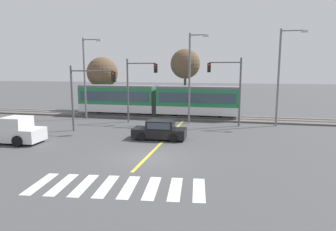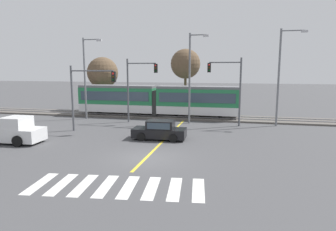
# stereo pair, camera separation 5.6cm
# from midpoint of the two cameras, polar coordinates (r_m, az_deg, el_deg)

# --- Properties ---
(ground_plane) EXTENTS (200.00, 200.00, 0.00)m
(ground_plane) POSITION_cam_midpoint_polar(r_m,az_deg,el_deg) (18.99, -4.27, -8.09)
(ground_plane) COLOR #474749
(track_bed) EXTENTS (120.00, 4.00, 0.18)m
(track_bed) POSITION_cam_midpoint_polar(r_m,az_deg,el_deg) (34.11, 3.47, -0.29)
(track_bed) COLOR #56514C
(track_bed) RESTS_ON ground
(rail_near) EXTENTS (120.00, 0.08, 0.10)m
(rail_near) POSITION_cam_midpoint_polar(r_m,az_deg,el_deg) (33.39, 3.28, -0.25)
(rail_near) COLOR #939399
(rail_near) RESTS_ON track_bed
(rail_far) EXTENTS (120.00, 0.08, 0.10)m
(rail_far) POSITION_cam_midpoint_polar(r_m,az_deg,el_deg) (34.80, 3.66, 0.12)
(rail_far) COLOR #939399
(rail_far) RESTS_ON track_bed
(light_rail_tram) EXTENTS (18.50, 2.64, 3.43)m
(light_rail_tram) POSITION_cam_midpoint_polar(r_m,az_deg,el_deg) (34.57, -2.22, 3.11)
(light_rail_tram) COLOR silver
(light_rail_tram) RESTS_ON track_bed
(crosswalk_stripe_0) EXTENTS (0.89, 2.85, 0.01)m
(crosswalk_stripe_0) POSITION_cam_midpoint_polar(r_m,az_deg,el_deg) (16.22, -23.20, -11.81)
(crosswalk_stripe_0) COLOR silver
(crosswalk_stripe_0) RESTS_ON ground
(crosswalk_stripe_1) EXTENTS (0.89, 2.85, 0.01)m
(crosswalk_stripe_1) POSITION_cam_midpoint_polar(r_m,az_deg,el_deg) (15.74, -19.61, -12.24)
(crosswalk_stripe_1) COLOR silver
(crosswalk_stripe_1) RESTS_ON ground
(crosswalk_stripe_2) EXTENTS (0.89, 2.85, 0.01)m
(crosswalk_stripe_2) POSITION_cam_midpoint_polar(r_m,az_deg,el_deg) (15.31, -15.79, -12.64)
(crosswalk_stripe_2) COLOR silver
(crosswalk_stripe_2) RESTS_ON ground
(crosswalk_stripe_3) EXTENTS (0.89, 2.85, 0.01)m
(crosswalk_stripe_3) POSITION_cam_midpoint_polar(r_m,az_deg,el_deg) (14.96, -11.76, -13.01)
(crosswalk_stripe_3) COLOR silver
(crosswalk_stripe_3) RESTS_ON ground
(crosswalk_stripe_4) EXTENTS (0.89, 2.85, 0.01)m
(crosswalk_stripe_4) POSITION_cam_midpoint_polar(r_m,az_deg,el_deg) (14.68, -7.54, -13.33)
(crosswalk_stripe_4) COLOR silver
(crosswalk_stripe_4) RESTS_ON ground
(crosswalk_stripe_5) EXTENTS (0.89, 2.85, 0.01)m
(crosswalk_stripe_5) POSITION_cam_midpoint_polar(r_m,az_deg,el_deg) (14.49, -3.18, -13.58)
(crosswalk_stripe_5) COLOR silver
(crosswalk_stripe_5) RESTS_ON ground
(crosswalk_stripe_6) EXTENTS (0.89, 2.85, 0.01)m
(crosswalk_stripe_6) POSITION_cam_midpoint_polar(r_m,az_deg,el_deg) (14.37, 1.29, -13.77)
(crosswalk_stripe_6) COLOR silver
(crosswalk_stripe_6) RESTS_ON ground
(crosswalk_stripe_7) EXTENTS (0.89, 2.85, 0.01)m
(crosswalk_stripe_7) POSITION_cam_midpoint_polar(r_m,az_deg,el_deg) (14.33, 5.81, -13.87)
(crosswalk_stripe_7) COLOR silver
(crosswalk_stripe_7) RESTS_ON ground
(lane_centre_line) EXTENTS (0.20, 16.58, 0.01)m
(lane_centre_line) POSITION_cam_midpoint_polar(r_m,az_deg,el_deg) (24.21, -0.43, -4.31)
(lane_centre_line) COLOR gold
(lane_centre_line) RESTS_ON ground
(sedan_crossing) EXTENTS (4.26, 2.03, 1.52)m
(sedan_crossing) POSITION_cam_midpoint_polar(r_m,az_deg,el_deg) (23.71, -1.68, -2.87)
(sedan_crossing) COLOR black
(sedan_crossing) RESTS_ON ground
(pickup_truck) EXTENTS (5.46, 2.35, 1.98)m
(pickup_truck) POSITION_cam_midpoint_polar(r_m,az_deg,el_deg) (25.62, -28.08, -2.72)
(pickup_truck) COLOR silver
(pickup_truck) RESTS_ON ground
(traffic_light_mid_left) EXTENTS (4.25, 0.38, 5.81)m
(traffic_light_mid_left) POSITION_cam_midpoint_polar(r_m,az_deg,el_deg) (27.16, -15.24, 5.08)
(traffic_light_mid_left) COLOR #515459
(traffic_light_mid_left) RESTS_ON ground
(traffic_light_far_right) EXTENTS (3.25, 0.38, 6.57)m
(traffic_light_far_right) POSITION_cam_midpoint_polar(r_m,az_deg,el_deg) (29.48, 11.59, 6.29)
(traffic_light_far_right) COLOR #515459
(traffic_light_far_right) RESTS_ON ground
(traffic_light_far_left) EXTENTS (3.25, 0.38, 6.54)m
(traffic_light_far_left) POSITION_cam_midpoint_polar(r_m,az_deg,el_deg) (30.87, -5.97, 6.48)
(traffic_light_far_left) COLOR #515459
(traffic_light_far_left) RESTS_ON ground
(street_lamp_west) EXTENTS (2.23, 0.28, 8.82)m
(street_lamp_west) POSITION_cam_midpoint_polar(r_m,az_deg,el_deg) (34.11, -15.37, 7.69)
(street_lamp_west) COLOR slate
(street_lamp_west) RESTS_ON ground
(street_lamp_centre) EXTENTS (1.94, 0.28, 9.01)m
(street_lamp_centre) POSITION_cam_midpoint_polar(r_m,az_deg,el_deg) (30.30, 4.37, 7.97)
(street_lamp_centre) COLOR slate
(street_lamp_centre) RESTS_ON ground
(street_lamp_east) EXTENTS (2.41, 0.28, 9.24)m
(street_lamp_east) POSITION_cam_midpoint_polar(r_m,az_deg,el_deg) (30.70, 20.70, 7.77)
(street_lamp_east) COLOR slate
(street_lamp_east) RESTS_ON ground
(bare_tree_far_west) EXTENTS (4.05, 4.05, 7.04)m
(bare_tree_far_west) POSITION_cam_midpoint_polar(r_m,az_deg,el_deg) (40.59, -12.43, 7.95)
(bare_tree_far_west) COLOR brown
(bare_tree_far_west) RESTS_ON ground
(bare_tree_west) EXTENTS (3.72, 3.72, 8.00)m
(bare_tree_west) POSITION_cam_midpoint_polar(r_m,az_deg,el_deg) (38.14, 3.27, 9.74)
(bare_tree_west) COLOR brown
(bare_tree_west) RESTS_ON ground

